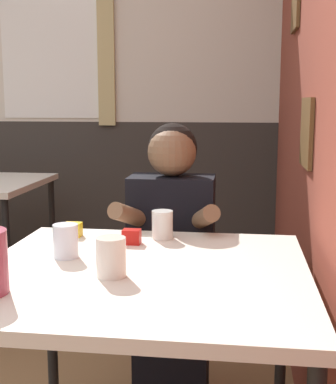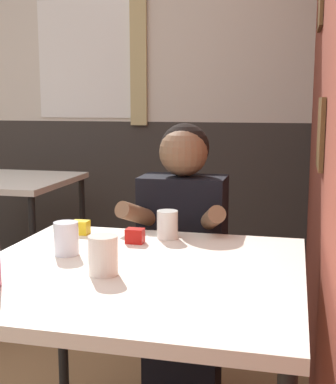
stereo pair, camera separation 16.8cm
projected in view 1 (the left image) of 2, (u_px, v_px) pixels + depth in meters
name	position (u px, v px, depth m)	size (l,w,h in m)	color
brick_wall_right	(309.00, 77.00, 2.34)	(0.08, 4.68, 2.70)	brown
back_wall	(75.00, 86.00, 3.88)	(5.90, 0.09, 2.70)	beige
main_table	(143.00, 291.00, 1.55)	(0.95, 0.91, 0.77)	beige
person_seated	(172.00, 260.00, 2.18)	(0.42, 0.40, 1.16)	black
glass_near_pitcher	(66.00, 241.00, 1.64)	(0.08, 0.08, 0.10)	silver
glass_center	(162.00, 225.00, 1.87)	(0.07, 0.07, 0.10)	silver
glass_far_side	(111.00, 257.00, 1.46)	(0.08, 0.08, 0.11)	silver
condiment_ketchup	(132.00, 237.00, 1.80)	(0.06, 0.04, 0.05)	#B7140F
condiment_mustard	(73.00, 230.00, 1.90)	(0.06, 0.04, 0.05)	yellow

